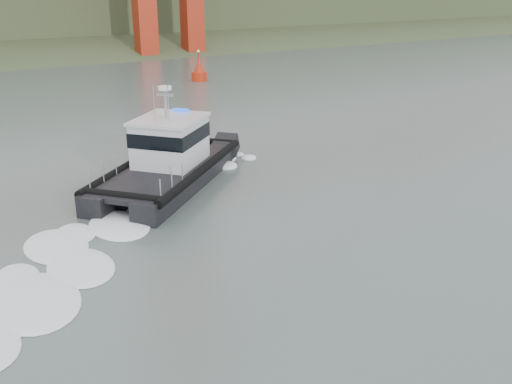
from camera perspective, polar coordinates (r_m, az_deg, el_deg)
ground at (r=22.50m, az=14.82°, el=-11.68°), size 400.00×400.00×0.00m
patrol_boat at (r=34.87m, az=-8.75°, el=3.30°), size 12.39×11.87×6.11m
nav_buoy at (r=71.06m, az=-5.71°, el=11.82°), size 1.88×1.88×3.91m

